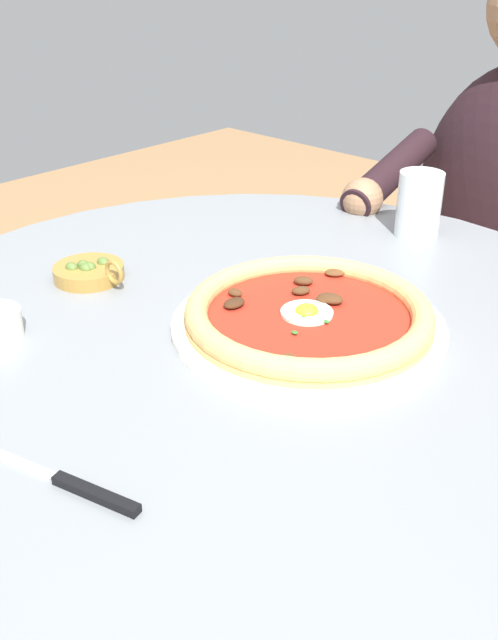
{
  "coord_description": "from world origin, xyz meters",
  "views": [
    {
      "loc": [
        0.52,
        -0.57,
        1.17
      ],
      "look_at": [
        -0.01,
        0.0,
        0.76
      ],
      "focal_mm": 40.76,
      "sensor_mm": 36.0,
      "label": 1
    }
  ],
  "objects_px": {
    "dining_table": "(256,431)",
    "pizza_on_plate": "(308,316)",
    "diner_person": "(494,297)",
    "steak_knife": "(65,482)",
    "olive_pan": "(89,271)",
    "water_glass": "(419,208)"
  },
  "relations": [
    {
      "from": "pizza_on_plate",
      "to": "diner_person",
      "type": "height_order",
      "value": "diner_person"
    },
    {
      "from": "dining_table",
      "to": "olive_pan",
      "type": "xyz_separation_m",
      "value": [
        -0.25,
        -0.06,
        0.17
      ]
    },
    {
      "from": "pizza_on_plate",
      "to": "steak_knife",
      "type": "xyz_separation_m",
      "value": [
        0.02,
        -0.35,
        -0.01
      ]
    },
    {
      "from": "dining_table",
      "to": "pizza_on_plate",
      "type": "relative_size",
      "value": 3.04
    },
    {
      "from": "dining_table",
      "to": "steak_knife",
      "type": "height_order",
      "value": "steak_knife"
    },
    {
      "from": "water_glass",
      "to": "diner_person",
      "type": "distance_m",
      "value": 0.44
    },
    {
      "from": "pizza_on_plate",
      "to": "diner_person",
      "type": "relative_size",
      "value": 0.28
    },
    {
      "from": "water_glass",
      "to": "pizza_on_plate",
      "type": "bearing_deg",
      "value": -78.86
    },
    {
      "from": "diner_person",
      "to": "steak_knife",
      "type": "bearing_deg",
      "value": -84.91
    },
    {
      "from": "water_glass",
      "to": "steak_knife",
      "type": "distance_m",
      "value": 0.71
    },
    {
      "from": "diner_person",
      "to": "dining_table",
      "type": "bearing_deg",
      "value": -88.79
    },
    {
      "from": "steak_knife",
      "to": "pizza_on_plate",
      "type": "bearing_deg",
      "value": 93.7
    },
    {
      "from": "steak_knife",
      "to": "diner_person",
      "type": "relative_size",
      "value": 0.18
    },
    {
      "from": "water_glass",
      "to": "olive_pan",
      "type": "bearing_deg",
      "value": -117.88
    },
    {
      "from": "dining_table",
      "to": "steak_knife",
      "type": "relative_size",
      "value": 4.57
    },
    {
      "from": "dining_table",
      "to": "pizza_on_plate",
      "type": "bearing_deg",
      "value": 28.3
    },
    {
      "from": "water_glass",
      "to": "olive_pan",
      "type": "xyz_separation_m",
      "value": [
        -0.23,
        -0.44,
        -0.03
      ]
    },
    {
      "from": "olive_pan",
      "to": "diner_person",
      "type": "bearing_deg",
      "value": 73.55
    },
    {
      "from": "olive_pan",
      "to": "steak_knife",
      "type": "bearing_deg",
      "value": -38.88
    },
    {
      "from": "dining_table",
      "to": "diner_person",
      "type": "height_order",
      "value": "diner_person"
    },
    {
      "from": "pizza_on_plate",
      "to": "olive_pan",
      "type": "height_order",
      "value": "olive_pan"
    },
    {
      "from": "dining_table",
      "to": "diner_person",
      "type": "distance_m",
      "value": 0.73
    }
  ]
}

